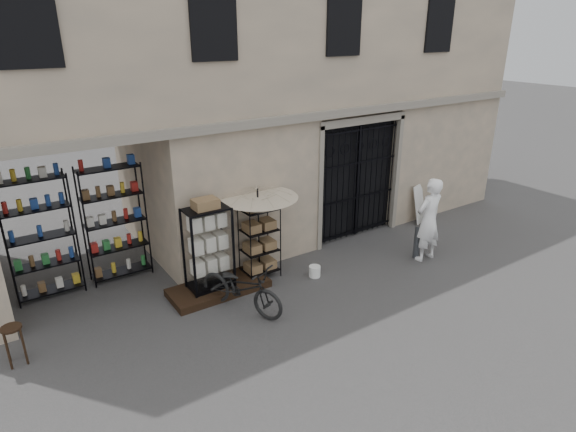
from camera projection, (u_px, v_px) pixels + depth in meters
ground at (358, 290)px, 9.87m from camera, size 80.00×80.00×0.00m
main_building at (255, 51)px, 11.31m from camera, size 14.00×4.00×9.00m
shop_recess at (86, 226)px, 9.15m from camera, size 3.00×1.70×3.00m
shop_shelving at (80, 230)px, 9.61m from camera, size 2.70×0.50×2.50m
iron_gate at (353, 179)px, 11.99m from camera, size 2.50×0.21×3.00m
step_platform at (219, 288)px, 9.80m from camera, size 2.00×0.90×0.15m
display_cabinet at (209, 252)px, 9.44m from camera, size 0.96×0.77×1.82m
wire_rack at (260, 242)px, 10.14m from camera, size 0.86×0.75×1.65m
market_umbrella at (258, 201)px, 9.85m from camera, size 1.46×1.49×2.37m
white_bucket at (315, 271)px, 10.37m from camera, size 0.33×0.33×0.24m
bicycle at (242, 310)px, 9.19m from camera, size 0.98×1.14×1.83m
wooden_stool at (15, 344)px, 7.61m from camera, size 0.41×0.41×0.68m
steel_bollard at (417, 242)px, 11.12m from camera, size 0.18×0.18×0.79m
shopkeeper at (424, 258)px, 11.21m from camera, size 0.79×1.98×0.47m
easel_sign at (425, 205)px, 13.01m from camera, size 0.64×0.69×1.03m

